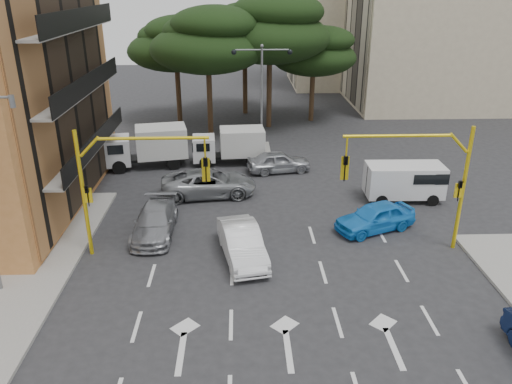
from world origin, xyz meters
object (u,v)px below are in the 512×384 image
signal_mast_right (427,172)px  car_blue_compact (375,217)px  car_silver_wagon (155,222)px  signal_mast_left (122,176)px  car_white_hatch (242,243)px  van_white (404,182)px  car_silver_cross_b (279,162)px  box_truck_a (147,147)px  street_lamp_center (262,81)px  car_silver_cross_a (209,183)px  box_truck_b (229,146)px

signal_mast_right → car_blue_compact: 4.04m
car_silver_wagon → signal_mast_left: bearing=-114.9°
car_white_hatch → van_white: bearing=22.8°
car_silver_cross_b → box_truck_a: bearing=71.5°
street_lamp_center → car_blue_compact: street_lamp_center is taller
car_white_hatch → van_white: size_ratio=1.07×
street_lamp_center → car_silver_wagon: (-5.89, -12.11, -4.74)m
car_silver_cross_a → van_white: van_white is taller
car_silver_cross_b → car_blue_compact: bearing=-163.7°
street_lamp_center → box_truck_b: size_ratio=1.55×
signal_mast_right → car_silver_wagon: (-12.70, 1.90, -3.19)m
signal_mast_left → box_truck_a: bearing=95.3°
car_white_hatch → van_white: (9.44, 6.41, 0.32)m
car_silver_cross_b → van_white: bearing=-135.0°
street_lamp_center → box_truck_a: street_lamp_center is taller
car_blue_compact → car_silver_cross_b: bearing=-176.5°
signal_mast_left → box_truck_b: bearing=70.2°
signal_mast_right → box_truck_a: signal_mast_right is taller
street_lamp_center → box_truck_a: 9.12m
box_truck_a → van_white: bearing=-122.3°
car_silver_cross_b → street_lamp_center: bearing=6.7°
street_lamp_center → car_silver_wagon: street_lamp_center is taller
signal_mast_right → street_lamp_center: (-6.80, 14.01, 1.54)m
car_white_hatch → car_blue_compact: bearing=9.5°
car_silver_cross_b → car_silver_wagon: bearing=131.9°
signal_mast_left → car_silver_cross_a: size_ratio=1.08×
signal_mast_right → car_blue_compact: bearing=127.6°
signal_mast_left → van_white: size_ratio=1.37×
signal_mast_right → signal_mast_left: (-13.61, 0.00, 0.00)m
street_lamp_center → car_white_hatch: size_ratio=1.67×
signal_mast_left → box_truck_a: (-1.12, 12.01, -2.51)m
signal_mast_left → car_silver_wagon: (0.91, 1.90, -3.19)m
signal_mast_left → van_white: bearing=21.5°
car_blue_compact → car_silver_wagon: bearing=-112.3°
car_blue_compact → signal_mast_left: bearing=-103.4°
street_lamp_center → van_white: (7.90, -8.21, -4.34)m
street_lamp_center → car_blue_compact: 13.94m
car_white_hatch → van_white: 11.42m
car_silver_cross_a → box_truck_a: 6.88m
street_lamp_center → car_silver_cross_b: street_lamp_center is taller
car_white_hatch → car_silver_cross_a: bearing=93.0°
car_silver_wagon → box_truck_a: 10.33m
signal_mast_left → box_truck_b: 13.54m
car_blue_compact → signal_mast_right: bearing=14.9°
car_silver_wagon → car_silver_cross_a: (2.44, 4.91, 0.08)m
signal_mast_left → van_white: 16.05m
street_lamp_center → box_truck_b: (-2.31, -1.51, -4.19)m
car_white_hatch → car_blue_compact: size_ratio=1.10×
car_silver_wagon → van_white: (13.79, 3.89, 0.40)m
box_truck_a → car_white_hatch: bearing=-164.1°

